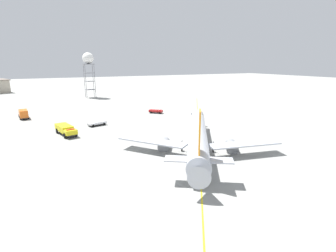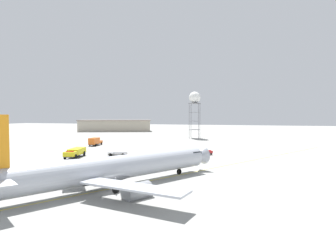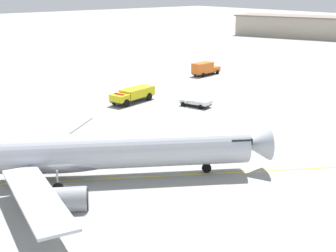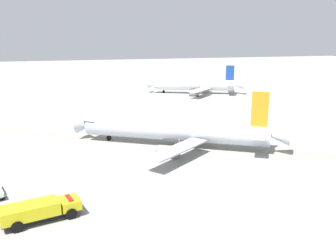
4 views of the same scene
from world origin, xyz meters
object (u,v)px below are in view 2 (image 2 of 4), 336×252
object	(u,v)px
pushback_tug_truck	(118,153)
catering_truck_truck	(95,141)
airliner_main	(112,170)
radar_tower	(195,99)
fire_tender_truck	(75,152)
ops_pickup_truck	(205,152)

from	to	relation	value
pushback_tug_truck	catering_truck_truck	xyz separation A→B (m)	(-21.79, -20.73, 0.85)
airliner_main	radar_tower	distance (m)	101.35
pushback_tug_truck	radar_tower	size ratio (longest dim) A/B	0.25
airliner_main	catering_truck_truck	world-z (taller)	airliner_main
airliner_main	catering_truck_truck	xyz separation A→B (m)	(-54.70, -36.08, -1.25)
pushback_tug_truck	fire_tender_truck	distance (m)	11.89
airliner_main	fire_tender_truck	size ratio (longest dim) A/B	4.05
pushback_tug_truck	catering_truck_truck	bearing A→B (deg)	-62.32
ops_pickup_truck	airliner_main	bearing A→B (deg)	-57.57
airliner_main	catering_truck_truck	distance (m)	65.54
airliner_main	pushback_tug_truck	size ratio (longest dim) A/B	6.76
airliner_main	catering_truck_truck	size ratio (longest dim) A/B	4.89
pushback_tug_truck	catering_truck_truck	size ratio (longest dim) A/B	0.72
airliner_main	catering_truck_truck	bearing A→B (deg)	65.69
airliner_main	fire_tender_truck	bearing A→B (deg)	76.13
fire_tender_truck	ops_pickup_truck	xyz separation A→B (m)	(-16.79, 33.89, -0.72)
pushback_tug_truck	fire_tender_truck	size ratio (longest dim) A/B	0.60
airliner_main	pushback_tug_truck	xyz separation A→B (m)	(-32.91, -15.36, -2.10)
catering_truck_truck	ops_pickup_truck	world-z (taller)	catering_truck_truck
ops_pickup_truck	catering_truck_truck	bearing A→B (deg)	-150.73
fire_tender_truck	ops_pickup_truck	world-z (taller)	fire_tender_truck
catering_truck_truck	radar_tower	distance (m)	57.65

